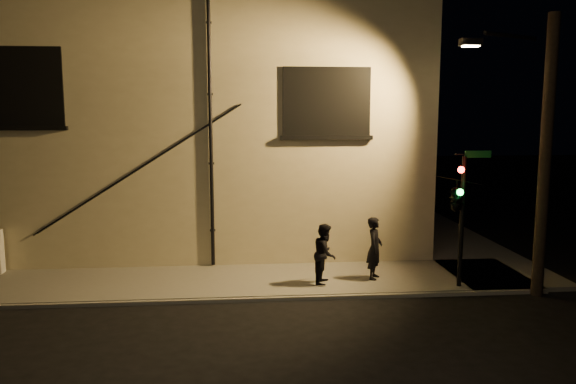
{
  "coord_description": "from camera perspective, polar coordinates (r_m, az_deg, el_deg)",
  "views": [
    {
      "loc": [
        -1.01,
        -13.55,
        4.69
      ],
      "look_at": [
        0.35,
        1.8,
        2.49
      ],
      "focal_mm": 35.0,
      "sensor_mm": 36.0,
      "label": 1
    }
  ],
  "objects": [
    {
      "name": "ground",
      "position": [
        14.38,
        -0.78,
        -10.92
      ],
      "size": [
        90.0,
        90.0,
        0.0
      ],
      "primitive_type": "plane",
      "color": "black"
    },
    {
      "name": "sidewalk",
      "position": [
        18.67,
        1.97,
        -6.24
      ],
      "size": [
        21.0,
        16.0,
        0.12
      ],
      "color": "slate",
      "rests_on": "ground"
    },
    {
      "name": "building",
      "position": [
        22.64,
        -10.2,
        7.28
      ],
      "size": [
        16.2,
        12.23,
        8.8
      ],
      "color": "beige",
      "rests_on": "ground"
    },
    {
      "name": "pedestrian_a",
      "position": [
        15.69,
        8.79,
        -5.65
      ],
      "size": [
        0.63,
        0.74,
        1.72
      ],
      "primitive_type": "imported",
      "rotation": [
        0.0,
        0.0,
        1.16
      ],
      "color": "black",
      "rests_on": "sidewalk"
    },
    {
      "name": "pedestrian_b",
      "position": [
        15.16,
        3.79,
        -6.26
      ],
      "size": [
        0.84,
        0.95,
        1.62
      ],
      "primitive_type": "imported",
      "rotation": [
        0.0,
        0.0,
        1.23
      ],
      "color": "black",
      "rests_on": "sidewalk"
    },
    {
      "name": "traffic_signal",
      "position": [
        15.06,
        16.79,
        -0.45
      ],
      "size": [
        1.36,
        2.12,
        3.59
      ],
      "color": "black",
      "rests_on": "sidewalk"
    },
    {
      "name": "streetlamp_pole",
      "position": [
        15.45,
        24.28,
        3.98
      ],
      "size": [
        2.02,
        1.39,
        7.08
      ],
      "color": "black",
      "rests_on": "ground"
    }
  ]
}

